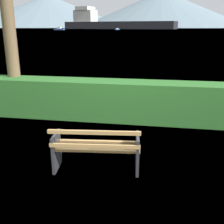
{
  "coord_description": "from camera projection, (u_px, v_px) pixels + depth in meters",
  "views": [
    {
      "loc": [
        1.03,
        -4.33,
        2.49
      ],
      "look_at": [
        0.0,
        1.62,
        0.58
      ],
      "focal_mm": 43.61,
      "sensor_mm": 36.0,
      "label": 1
    }
  ],
  "objects": [
    {
      "name": "fishing_boat_near",
      "position": [
        117.0,
        29.0,
        206.66
      ],
      "size": [
        3.79,
        4.07,
        1.31
      ],
      "color": "#335693",
      "rests_on": "water_surface"
    },
    {
      "name": "ground_plane",
      "position": [
        97.0,
        168.0,
        4.99
      ],
      "size": [
        1400.0,
        1400.0,
        0.0
      ],
      "primitive_type": "plane",
      "color": "#4C6B33"
    },
    {
      "name": "cargo_ship_large",
      "position": [
        110.0,
        23.0,
        275.11
      ],
      "size": [
        116.91,
        48.97,
        22.03
      ],
      "color": "#232328",
      "rests_on": "water_surface"
    },
    {
      "name": "hedge_row",
      "position": [
        119.0,
        101.0,
        7.49
      ],
      "size": [
        12.33,
        0.83,
        1.08
      ],
      "primitive_type": "cube",
      "color": "#2D6B28",
      "rests_on": "ground_plane"
    },
    {
      "name": "park_bench",
      "position": [
        96.0,
        149.0,
        4.81
      ],
      "size": [
        1.59,
        0.73,
        0.87
      ],
      "color": "tan",
      "rests_on": "ground_plane"
    },
    {
      "name": "distant_hills",
      "position": [
        154.0,
        10.0,
        551.99
      ],
      "size": [
        853.74,
        348.97,
        69.89
      ],
      "color": "slate",
      "rests_on": "ground_plane"
    },
    {
      "name": "tender_far",
      "position": [
        59.0,
        29.0,
        195.04
      ],
      "size": [
        8.07,
        4.05,
        2.05
      ],
      "color": "#335693",
      "rests_on": "water_surface"
    },
    {
      "name": "water_surface",
      "position": [
        160.0,
        29.0,
        294.0
      ],
      "size": [
        620.0,
        620.0,
        0.0
      ],
      "primitive_type": "plane",
      "color": "#6B8EA3",
      "rests_on": "ground_plane"
    }
  ]
}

